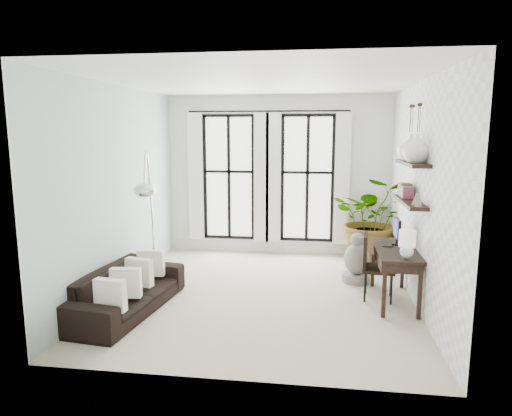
% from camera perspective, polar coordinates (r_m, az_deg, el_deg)
% --- Properties ---
extents(floor, '(5.00, 5.00, 0.00)m').
position_cam_1_polar(floor, '(7.19, 0.86, -10.70)').
color(floor, '#C3B69B').
rests_on(floor, ground).
extents(ceiling, '(5.00, 5.00, 0.00)m').
position_cam_1_polar(ceiling, '(6.78, 0.93, 15.57)').
color(ceiling, white).
rests_on(ceiling, wall_back).
extents(wall_left, '(0.00, 5.00, 5.00)m').
position_cam_1_polar(wall_left, '(7.41, -16.66, 2.27)').
color(wall_left, '#AEC3B9').
rests_on(wall_left, floor).
extents(wall_right, '(0.00, 5.00, 5.00)m').
position_cam_1_polar(wall_right, '(6.91, 19.76, 1.59)').
color(wall_right, white).
rests_on(wall_right, floor).
extents(wall_back, '(4.50, 0.00, 4.50)m').
position_cam_1_polar(wall_back, '(9.28, 2.74, 4.06)').
color(wall_back, white).
rests_on(wall_back, floor).
extents(windows, '(3.26, 0.13, 2.65)m').
position_cam_1_polar(windows, '(9.23, 1.46, 3.79)').
color(windows, white).
rests_on(windows, wall_back).
extents(wall_shelves, '(0.25, 1.30, 0.60)m').
position_cam_1_polar(wall_shelves, '(6.85, 18.71, 2.66)').
color(wall_shelves, black).
rests_on(wall_shelves, wall_right).
extents(sofa, '(1.08, 2.19, 0.61)m').
position_cam_1_polar(sofa, '(6.69, -15.86, -9.86)').
color(sofa, black).
rests_on(sofa, floor).
extents(throw_pillows, '(0.40, 1.52, 0.40)m').
position_cam_1_polar(throw_pillows, '(6.59, -15.13, -8.35)').
color(throw_pillows, white).
rests_on(throw_pillows, sofa).
extents(plant, '(1.54, 1.35, 1.66)m').
position_cam_1_polar(plant, '(9.00, 14.38, -1.36)').
color(plant, '#2D7228').
rests_on(plant, floor).
extents(desk, '(0.58, 1.36, 1.20)m').
position_cam_1_polar(desk, '(6.92, 17.06, -5.47)').
color(desk, black).
rests_on(desk, floor).
extents(desk_chair, '(0.52, 0.52, 0.98)m').
position_cam_1_polar(desk_chair, '(7.06, 14.40, -6.60)').
color(desk_chair, black).
rests_on(desk_chair, floor).
extents(arc_lamp, '(0.71, 1.62, 2.22)m').
position_cam_1_polar(arc_lamp, '(6.97, -13.35, 2.98)').
color(arc_lamp, silver).
rests_on(arc_lamp, floor).
extents(buddha, '(0.47, 0.47, 0.84)m').
position_cam_1_polar(buddha, '(7.82, 12.47, -6.53)').
color(buddha, gray).
rests_on(buddha, floor).
extents(vase_a, '(0.37, 0.37, 0.38)m').
position_cam_1_polar(vase_a, '(6.53, 19.44, 7.05)').
color(vase_a, white).
rests_on(vase_a, shelf_upper).
extents(vase_b, '(0.37, 0.37, 0.38)m').
position_cam_1_polar(vase_b, '(6.92, 18.78, 7.20)').
color(vase_b, white).
rests_on(vase_b, shelf_upper).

